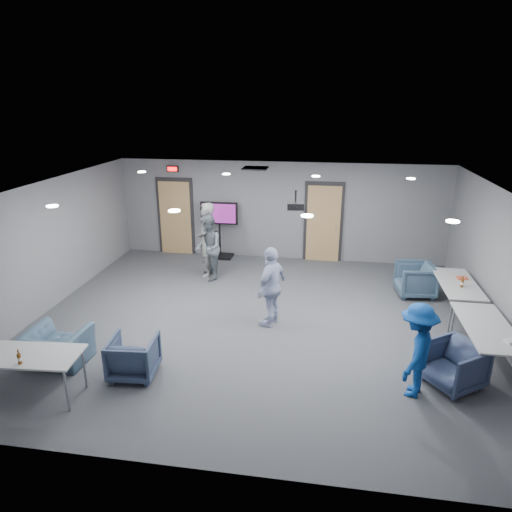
# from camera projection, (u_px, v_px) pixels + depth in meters

# --- Properties ---
(floor) EXTENTS (9.00, 9.00, 0.00)m
(floor) POSITION_uv_depth(u_px,v_px,m) (258.00, 321.00, 9.28)
(floor) COLOR #34373B
(floor) RESTS_ON ground
(ceiling) EXTENTS (9.00, 9.00, 0.00)m
(ceiling) POSITION_uv_depth(u_px,v_px,m) (258.00, 190.00, 8.40)
(ceiling) COLOR white
(ceiling) RESTS_ON wall_back
(wall_back) EXTENTS (9.00, 0.02, 2.70)m
(wall_back) POSITION_uv_depth(u_px,v_px,m) (280.00, 211.00, 12.58)
(wall_back) COLOR slate
(wall_back) RESTS_ON floor
(wall_front) EXTENTS (9.00, 0.02, 2.70)m
(wall_front) POSITION_uv_depth(u_px,v_px,m) (203.00, 375.00, 5.11)
(wall_front) COLOR slate
(wall_front) RESTS_ON floor
(wall_left) EXTENTS (0.02, 8.00, 2.70)m
(wall_left) POSITION_uv_depth(u_px,v_px,m) (45.00, 247.00, 9.51)
(wall_left) COLOR slate
(wall_left) RESTS_ON floor
(wall_right) EXTENTS (0.02, 8.00, 2.70)m
(wall_right) POSITION_uv_depth(u_px,v_px,m) (505.00, 272.00, 8.17)
(wall_right) COLOR slate
(wall_right) RESTS_ON floor
(door_left) EXTENTS (1.06, 0.17, 2.24)m
(door_left) POSITION_uv_depth(u_px,v_px,m) (176.00, 217.00, 13.07)
(door_left) COLOR black
(door_left) RESTS_ON wall_back
(door_right) EXTENTS (1.06, 0.17, 2.24)m
(door_right) POSITION_uv_depth(u_px,v_px,m) (323.00, 223.00, 12.45)
(door_right) COLOR black
(door_right) RESTS_ON wall_back
(exit_sign) EXTENTS (0.32, 0.08, 0.16)m
(exit_sign) POSITION_uv_depth(u_px,v_px,m) (173.00, 169.00, 12.60)
(exit_sign) COLOR black
(exit_sign) RESTS_ON wall_back
(hvac_diffuser) EXTENTS (0.60, 0.60, 0.03)m
(hvac_diffuser) POSITION_uv_depth(u_px,v_px,m) (255.00, 168.00, 11.10)
(hvac_diffuser) COLOR black
(hvac_diffuser) RESTS_ON ceiling
(downlights) EXTENTS (6.18, 3.78, 0.02)m
(downlights) POSITION_uv_depth(u_px,v_px,m) (258.00, 190.00, 8.41)
(downlights) COLOR white
(downlights) RESTS_ON ceiling
(person_a) EXTENTS (0.55, 0.75, 1.88)m
(person_a) POSITION_uv_depth(u_px,v_px,m) (206.00, 240.00, 11.41)
(person_a) COLOR gray
(person_a) RESTS_ON floor
(person_b) EXTENTS (0.89, 0.98, 1.64)m
(person_b) POSITION_uv_depth(u_px,v_px,m) (208.00, 248.00, 11.20)
(person_b) COLOR slate
(person_b) RESTS_ON floor
(person_c) EXTENTS (0.73, 1.03, 1.62)m
(person_c) POSITION_uv_depth(u_px,v_px,m) (272.00, 287.00, 8.91)
(person_c) COLOR #A6B1D5
(person_c) RESTS_ON floor
(person_d) EXTENTS (0.88, 1.10, 1.49)m
(person_d) POSITION_uv_depth(u_px,v_px,m) (416.00, 350.00, 6.78)
(person_d) COLOR navy
(person_d) RESTS_ON floor
(chair_right_a) EXTENTS (0.91, 0.89, 0.76)m
(chair_right_a) POSITION_uv_depth(u_px,v_px,m) (415.00, 280.00, 10.40)
(chair_right_a) COLOR #384D61
(chair_right_a) RESTS_ON floor
(chair_right_c) EXTENTS (1.08, 1.08, 0.71)m
(chair_right_c) POSITION_uv_depth(u_px,v_px,m) (453.00, 365.00, 7.10)
(chair_right_c) COLOR #36415E
(chair_right_c) RESTS_ON floor
(chair_front_a) EXTENTS (0.79, 0.81, 0.68)m
(chair_front_a) POSITION_uv_depth(u_px,v_px,m) (134.00, 357.00, 7.37)
(chair_front_a) COLOR #34405B
(chair_front_a) RESTS_ON floor
(chair_front_b) EXTENTS (0.99, 0.87, 0.63)m
(chair_front_b) POSITION_uv_depth(u_px,v_px,m) (58.00, 347.00, 7.71)
(chair_front_b) COLOR #3A5065
(chair_front_b) RESTS_ON floor
(table_right_a) EXTENTS (0.72, 1.73, 0.73)m
(table_right_a) POSITION_uv_depth(u_px,v_px,m) (458.00, 285.00, 9.32)
(table_right_a) COLOR #A4A7A9
(table_right_a) RESTS_ON floor
(table_right_b) EXTENTS (0.76, 1.83, 0.73)m
(table_right_b) POSITION_uv_depth(u_px,v_px,m) (487.00, 328.00, 7.54)
(table_right_b) COLOR #A4A7A9
(table_right_b) RESTS_ON floor
(table_front_left) EXTENTS (1.83, 0.88, 0.73)m
(table_front_left) POSITION_uv_depth(u_px,v_px,m) (20.00, 357.00, 6.72)
(table_front_left) COLOR #A4A7A9
(table_front_left) RESTS_ON floor
(bottle_front) EXTENTS (0.06, 0.06, 0.23)m
(bottle_front) POSITION_uv_depth(u_px,v_px,m) (19.00, 359.00, 6.43)
(bottle_front) COLOR #5F3510
(bottle_front) RESTS_ON table_front_left
(bottle_right) EXTENTS (0.06, 0.06, 0.23)m
(bottle_right) POSITION_uv_depth(u_px,v_px,m) (462.00, 283.00, 9.06)
(bottle_right) COLOR #5F3510
(bottle_right) RESTS_ON table_right_a
(snack_box) EXTENTS (0.22, 0.16, 0.04)m
(snack_box) POSITION_uv_depth(u_px,v_px,m) (462.00, 278.00, 9.49)
(snack_box) COLOR #CC5033
(snack_box) RESTS_ON table_right_a
(wrapper) EXTENTS (0.24, 0.20, 0.05)m
(wrapper) POSITION_uv_depth(u_px,v_px,m) (512.00, 341.00, 7.02)
(wrapper) COLOR silver
(wrapper) RESTS_ON table_right_b
(tv_stand) EXTENTS (1.04, 0.50, 1.60)m
(tv_stand) POSITION_uv_depth(u_px,v_px,m) (219.00, 227.00, 12.73)
(tv_stand) COLOR black
(tv_stand) RESTS_ON floor
(projector) EXTENTS (0.33, 0.32, 0.35)m
(projector) POSITION_uv_depth(u_px,v_px,m) (296.00, 206.00, 8.47)
(projector) COLOR black
(projector) RESTS_ON ceiling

